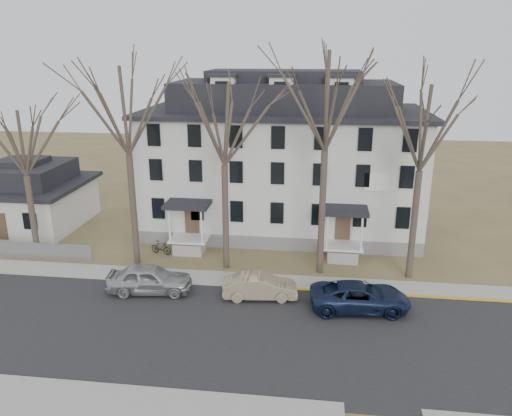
# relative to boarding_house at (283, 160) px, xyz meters

# --- Properties ---
(ground) EXTENTS (120.00, 120.00, 0.00)m
(ground) POSITION_rel_boarding_house_xyz_m (2.00, -17.95, -5.38)
(ground) COLOR olive
(ground) RESTS_ON ground
(main_road) EXTENTS (120.00, 10.00, 0.04)m
(main_road) POSITION_rel_boarding_house_xyz_m (2.00, -15.95, -5.38)
(main_road) COLOR #27272A
(main_road) RESTS_ON ground
(far_sidewalk) EXTENTS (120.00, 2.00, 0.08)m
(far_sidewalk) POSITION_rel_boarding_house_xyz_m (2.00, -9.95, -5.38)
(far_sidewalk) COLOR #A09F97
(far_sidewalk) RESTS_ON ground
(yellow_curb) EXTENTS (14.00, 0.25, 0.06)m
(yellow_curb) POSITION_rel_boarding_house_xyz_m (7.00, -10.85, -5.38)
(yellow_curb) COLOR gold
(yellow_curb) RESTS_ON ground
(boarding_house) EXTENTS (20.80, 12.36, 12.05)m
(boarding_house) POSITION_rel_boarding_house_xyz_m (0.00, 0.00, 0.00)
(boarding_house) COLOR slate
(boarding_house) RESTS_ON ground
(small_house) EXTENTS (8.70, 8.70, 5.00)m
(small_house) POSITION_rel_boarding_house_xyz_m (-20.00, -1.96, -3.13)
(small_house) COLOR silver
(small_house) RESTS_ON ground
(tree_far_left) EXTENTS (8.40, 8.40, 13.72)m
(tree_far_left) POSITION_rel_boarding_house_xyz_m (-9.00, -8.15, 4.96)
(tree_far_left) COLOR #473B31
(tree_far_left) RESTS_ON ground
(tree_mid_left) EXTENTS (7.80, 7.80, 12.74)m
(tree_mid_left) POSITION_rel_boarding_house_xyz_m (-3.00, -8.15, 4.22)
(tree_mid_left) COLOR #473B31
(tree_mid_left) RESTS_ON ground
(tree_center) EXTENTS (9.00, 9.00, 14.70)m
(tree_center) POSITION_rel_boarding_house_xyz_m (3.00, -8.15, 5.71)
(tree_center) COLOR #473B31
(tree_center) RESTS_ON ground
(tree_mid_right) EXTENTS (7.80, 7.80, 12.74)m
(tree_mid_right) POSITION_rel_boarding_house_xyz_m (8.50, -8.15, 4.22)
(tree_mid_right) COLOR #473B31
(tree_mid_right) RESTS_ON ground
(tree_bungalow) EXTENTS (6.60, 6.60, 10.78)m
(tree_bungalow) POSITION_rel_boarding_house_xyz_m (-16.00, -8.15, 2.74)
(tree_bungalow) COLOR #473B31
(tree_bungalow) RESTS_ON ground
(car_silver) EXTENTS (5.04, 2.47, 1.65)m
(car_silver) POSITION_rel_boarding_house_xyz_m (-6.78, -12.13, -4.55)
(car_silver) COLOR #A6A8AA
(car_silver) RESTS_ON ground
(car_tan) EXTENTS (4.34, 1.92, 1.38)m
(car_tan) POSITION_rel_boarding_house_xyz_m (-0.36, -12.05, -4.69)
(car_tan) COLOR tan
(car_tan) RESTS_ON ground
(car_navy) EXTENTS (5.55, 2.92, 1.49)m
(car_navy) POSITION_rel_boarding_house_xyz_m (5.14, -12.68, -4.63)
(car_navy) COLOR #141F3C
(car_navy) RESTS_ON ground
(bicycle_left) EXTENTS (1.95, 1.46, 0.98)m
(bicycle_left) POSITION_rel_boarding_house_xyz_m (-6.22, -6.20, -4.89)
(bicycle_left) COLOR black
(bicycle_left) RESTS_ON ground
(bicycle_right) EXTENTS (1.65, 0.90, 0.95)m
(bicycle_right) POSITION_rel_boarding_house_xyz_m (-7.83, -6.64, -4.90)
(bicycle_right) COLOR black
(bicycle_right) RESTS_ON ground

